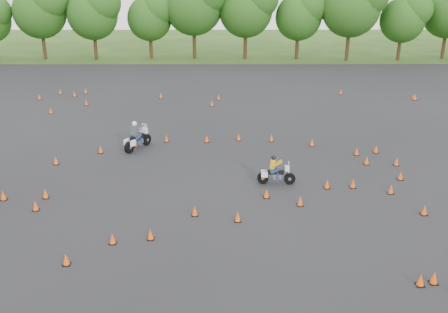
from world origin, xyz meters
The scene contains 6 objects.
ground centered at (0.00, 0.00, 0.00)m, with size 140.00×140.00×0.00m, color #2D5119.
asphalt_pad centered at (0.00, 6.00, 0.01)m, with size 62.00×62.00×0.00m, color black.
treeline centered at (2.31, 35.41, 4.70)m, with size 86.74×32.49×11.12m.
traffic_cones centered at (-0.54, 5.49, 0.23)m, with size 35.79×33.16×0.45m.
rider_grey centered at (-5.34, 8.47, 0.93)m, with size 2.39×0.73×1.84m, color #3B3C42, non-canonical shape.
rider_yellow centered at (2.73, 3.08, 0.78)m, with size 2.00×0.61×1.54m, color #C79211, non-canonical shape.
Camera 1 is at (-0.10, -20.81, 10.75)m, focal length 40.00 mm.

